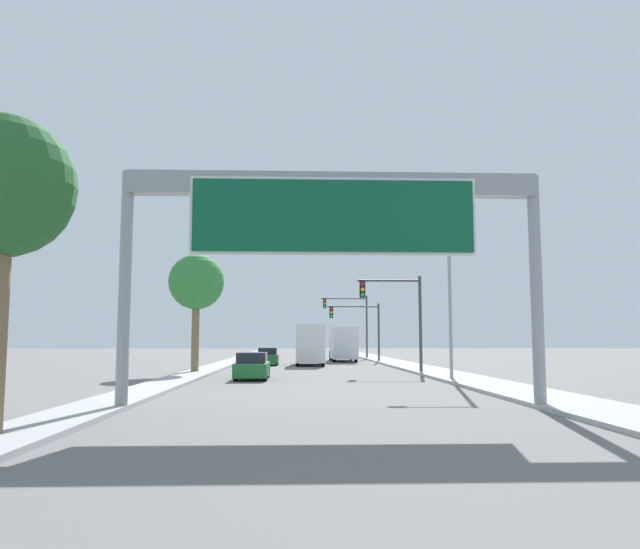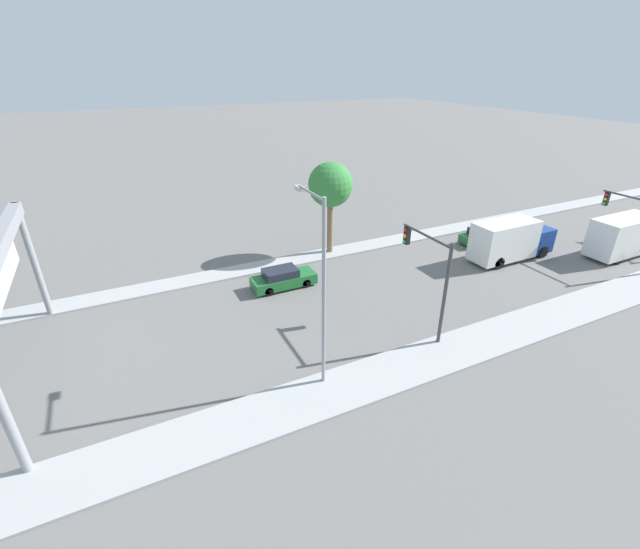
{
  "view_description": "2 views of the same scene",
  "coord_description": "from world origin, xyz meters",
  "px_view_note": "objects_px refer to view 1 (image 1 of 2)",
  "views": [
    {
      "loc": [
        -1.17,
        -1.39,
        2.14
      ],
      "look_at": [
        0.0,
        28.68,
        5.28
      ],
      "focal_mm": 35.0,
      "sensor_mm": 36.0,
      "label": 1
    },
    {
      "loc": [
        21.83,
        23.15,
        14.37
      ],
      "look_at": [
        0.57,
        33.55,
        2.61
      ],
      "focal_mm": 24.0,
      "sensor_mm": 36.0,
      "label": 2
    }
  ],
  "objects_px": {
    "truck_box_primary": "(310,345)",
    "truck_box_secondary": "(343,344)",
    "sign_gantry": "(333,215)",
    "traffic_light_near_intersection": "(400,308)",
    "palm_tree_background": "(196,283)",
    "car_near_right": "(268,357)",
    "street_lamp_right": "(443,273)",
    "car_near_center": "(252,367)",
    "palm_tree_foreground": "(1,192)",
    "traffic_light_far_intersection": "(353,316)",
    "traffic_light_mid_block": "(361,322)"
  },
  "relations": [
    {
      "from": "car_near_right",
      "to": "traffic_light_mid_block",
      "type": "distance_m",
      "value": 11.16
    },
    {
      "from": "traffic_light_far_intersection",
      "to": "sign_gantry",
      "type": "bearing_deg",
      "value": -95.9
    },
    {
      "from": "truck_box_primary",
      "to": "truck_box_secondary",
      "type": "xyz_separation_m",
      "value": [
        3.5,
        9.41,
        0.0
      ]
    },
    {
      "from": "traffic_light_far_intersection",
      "to": "palm_tree_background",
      "type": "relative_size",
      "value": 0.93
    },
    {
      "from": "car_near_center",
      "to": "truck_box_primary",
      "type": "height_order",
      "value": "truck_box_primary"
    },
    {
      "from": "sign_gantry",
      "to": "traffic_light_mid_block",
      "type": "distance_m",
      "value": 40.5
    },
    {
      "from": "traffic_light_near_intersection",
      "to": "traffic_light_mid_block",
      "type": "height_order",
      "value": "traffic_light_near_intersection"
    },
    {
      "from": "truck_box_primary",
      "to": "traffic_light_mid_block",
      "type": "bearing_deg",
      "value": 55.26
    },
    {
      "from": "traffic_light_near_intersection",
      "to": "traffic_light_mid_block",
      "type": "relative_size",
      "value": 1.11
    },
    {
      "from": "traffic_light_near_intersection",
      "to": "palm_tree_foreground",
      "type": "height_order",
      "value": "palm_tree_foreground"
    },
    {
      "from": "car_near_right",
      "to": "truck_box_primary",
      "type": "height_order",
      "value": "truck_box_primary"
    },
    {
      "from": "truck_box_primary",
      "to": "street_lamp_right",
      "type": "xyz_separation_m",
      "value": [
        6.51,
        -20.06,
        3.93
      ]
    },
    {
      "from": "truck_box_secondary",
      "to": "traffic_light_near_intersection",
      "type": "distance_m",
      "value": 22.36
    },
    {
      "from": "truck_box_primary",
      "to": "traffic_light_mid_block",
      "type": "relative_size",
      "value": 1.33
    },
    {
      "from": "street_lamp_right",
      "to": "car_near_center",
      "type": "bearing_deg",
      "value": 168.95
    },
    {
      "from": "car_near_right",
      "to": "truck_box_secondary",
      "type": "xyz_separation_m",
      "value": [
        7.0,
        8.59,
        0.99
      ]
    },
    {
      "from": "car_near_right",
      "to": "traffic_light_mid_block",
      "type": "bearing_deg",
      "value": 37.03
    },
    {
      "from": "truck_box_secondary",
      "to": "palm_tree_foreground",
      "type": "bearing_deg",
      "value": -103.13
    },
    {
      "from": "car_near_center",
      "to": "truck_box_secondary",
      "type": "height_order",
      "value": "truck_box_secondary"
    },
    {
      "from": "car_near_center",
      "to": "traffic_light_far_intersection",
      "type": "xyz_separation_m",
      "value": [
        8.68,
        35.38,
        4.05
      ]
    },
    {
      "from": "traffic_light_mid_block",
      "to": "truck_box_primary",
      "type": "bearing_deg",
      "value": -124.74
    },
    {
      "from": "sign_gantry",
      "to": "traffic_light_near_intersection",
      "type": "xyz_separation_m",
      "value": [
        5.47,
        20.13,
        -1.9
      ]
    },
    {
      "from": "truck_box_primary",
      "to": "palm_tree_foreground",
      "type": "height_order",
      "value": "palm_tree_foreground"
    },
    {
      "from": "truck_box_primary",
      "to": "palm_tree_background",
      "type": "bearing_deg",
      "value": -121.37
    },
    {
      "from": "traffic_light_mid_block",
      "to": "traffic_light_far_intersection",
      "type": "bearing_deg",
      "value": 89.2
    },
    {
      "from": "truck_box_secondary",
      "to": "traffic_light_near_intersection",
      "type": "relative_size",
      "value": 1.3
    },
    {
      "from": "traffic_light_near_intersection",
      "to": "palm_tree_background",
      "type": "distance_m",
      "value": 13.08
    },
    {
      "from": "traffic_light_far_intersection",
      "to": "car_near_center",
      "type": "bearing_deg",
      "value": -103.79
    },
    {
      "from": "palm_tree_foreground",
      "to": "palm_tree_background",
      "type": "distance_m",
      "value": 26.1
    },
    {
      "from": "car_near_right",
      "to": "street_lamp_right",
      "type": "relative_size",
      "value": 0.44
    },
    {
      "from": "palm_tree_background",
      "to": "car_near_center",
      "type": "bearing_deg",
      "value": -55.28
    },
    {
      "from": "car_near_center",
      "to": "traffic_light_mid_block",
      "type": "bearing_deg",
      "value": 71.39
    },
    {
      "from": "car_near_center",
      "to": "truck_box_primary",
      "type": "xyz_separation_m",
      "value": [
        3.5,
        18.1,
        0.99
      ]
    },
    {
      "from": "traffic_light_mid_block",
      "to": "street_lamp_right",
      "type": "bearing_deg",
      "value": -86.92
    },
    {
      "from": "palm_tree_background",
      "to": "street_lamp_right",
      "type": "xyz_separation_m",
      "value": [
        14.02,
        -7.74,
        -0.11
      ]
    },
    {
      "from": "traffic_light_near_intersection",
      "to": "street_lamp_right",
      "type": "bearing_deg",
      "value": -81.88
    },
    {
      "from": "sign_gantry",
      "to": "truck_box_secondary",
      "type": "distance_m",
      "value": 42.64
    },
    {
      "from": "traffic_light_near_intersection",
      "to": "traffic_light_mid_block",
      "type": "bearing_deg",
      "value": 91.21
    },
    {
      "from": "car_near_right",
      "to": "palm_tree_foreground",
      "type": "bearing_deg",
      "value": -96.05
    },
    {
      "from": "sign_gantry",
      "to": "traffic_light_far_intersection",
      "type": "bearing_deg",
      "value": 84.1
    },
    {
      "from": "car_near_center",
      "to": "palm_tree_foreground",
      "type": "xyz_separation_m",
      "value": [
        -4.16,
        -20.31,
        4.69
      ]
    },
    {
      "from": "sign_gantry",
      "to": "street_lamp_right",
      "type": "distance_m",
      "value": 14.37
    },
    {
      "from": "sign_gantry",
      "to": "car_near_right",
      "type": "height_order",
      "value": "sign_gantry"
    },
    {
      "from": "truck_box_secondary",
      "to": "car_near_center",
      "type": "bearing_deg",
      "value": -104.27
    },
    {
      "from": "sign_gantry",
      "to": "traffic_light_near_intersection",
      "type": "distance_m",
      "value": 20.94
    },
    {
      "from": "traffic_light_near_intersection",
      "to": "traffic_light_mid_block",
      "type": "xyz_separation_m",
      "value": [
        -0.42,
        20.0,
        -0.31
      ]
    },
    {
      "from": "car_near_center",
      "to": "traffic_light_far_intersection",
      "type": "distance_m",
      "value": 36.65
    },
    {
      "from": "car_near_right",
      "to": "truck_box_primary",
      "type": "distance_m",
      "value": 3.73
    },
    {
      "from": "truck_box_primary",
      "to": "traffic_light_near_intersection",
      "type": "distance_m",
      "value": 14.07
    },
    {
      "from": "car_near_right",
      "to": "truck_box_primary",
      "type": "bearing_deg",
      "value": -13.28
    }
  ]
}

